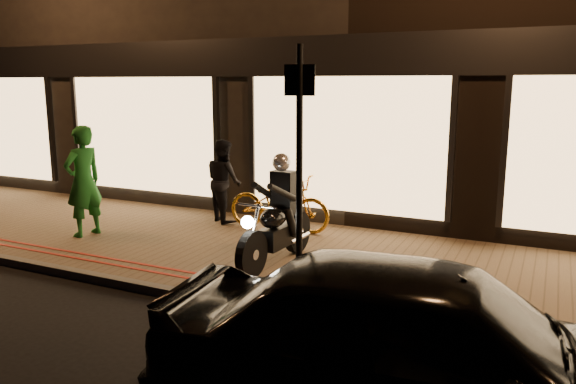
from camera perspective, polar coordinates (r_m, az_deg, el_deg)
The scene contains 11 objects.
ground at distance 6.92m, azimuth -5.93°, elevation -11.92°, with size 90.00×90.00×0.00m, color black.
sidewalk at distance 8.55m, azimuth 1.11°, elevation -6.86°, with size 50.00×4.00×0.12m, color brown.
kerb_stone at distance 6.93m, azimuth -5.72°, elevation -11.32°, with size 50.00×0.14×0.12m, color #59544C.
red_kerb_lines at distance 7.31m, azimuth -3.67°, elevation -9.55°, with size 50.00×0.26×0.01m.
building_row at distance 14.87m, azimuth 12.93°, elevation 16.82°, with size 48.00×10.11×8.50m.
motorcycle at distance 8.03m, azimuth -1.07°, elevation -3.04°, with size 0.60×1.94×1.59m.
sign_post at distance 6.52m, azimuth 1.16°, elevation 3.16°, with size 0.35×0.12×3.00m.
bicycle_gold at distance 9.85m, azimuth -0.93°, elevation -1.11°, with size 0.66×1.88×0.99m, color gold.
person_green at distance 10.05m, azimuth -20.08°, elevation 1.04°, with size 0.68×0.45×1.88m, color #1B6623.
person_dark at distance 10.52m, azimuth -6.53°, elevation 1.15°, with size 0.75×0.58×1.54m, color black.
parked_car at distance 4.48m, azimuth 14.05°, elevation -15.42°, with size 1.71×4.24×1.44m, color black.
Camera 1 is at (3.36, -5.41, 2.70)m, focal length 35.00 mm.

